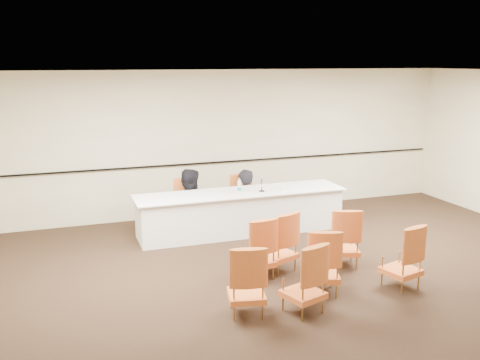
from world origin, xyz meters
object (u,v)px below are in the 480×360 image
Objects in this scene: coffee_cup at (283,187)px; aud_chair_front_left at (257,247)px; panel_table at (241,212)px; drinking_glass at (253,188)px; panelist_second at (189,213)px; aud_chair_front_mid at (279,241)px; microphone at (262,184)px; aud_chair_back_left at (246,279)px; aud_chair_front_right at (344,237)px; aud_chair_back_mid at (322,260)px; water_bottle at (239,186)px; aud_chair_extra at (303,278)px; panelist_second_chair at (188,205)px; panelist_main_chair at (244,200)px; aud_chair_back_right at (402,256)px; panelist_main at (244,210)px.

aud_chair_front_left is at bearing -123.49° from coffee_cup.
panel_table is 0.51m from drinking_glass.
aud_chair_front_mid is (0.79, -2.53, 0.17)m from panelist_second.
coffee_cup is at bearing 10.98° from microphone.
aud_chair_back_left is at bearing -96.81° from microphone.
aud_chair_front_mid is (-0.32, -1.92, -0.37)m from drinking_glass.
aud_chair_back_mid is at bearing -117.00° from aud_chair_front_right.
panel_table is 4.17× the size of aud_chair_back_left.
microphone is at bearing 168.56° from panelist_second.
water_bottle is 0.27× the size of aud_chair_extra.
panelist_second_chair is 2.65m from aud_chair_front_mid.
microphone is 1.12× the size of water_bottle.
panelist_second is at bearing 180.00° from panelist_main_chair.
panelist_second reaches higher than aud_chair_back_left.
panelist_second is 1.37m from drinking_glass.
aud_chair_front_left is (0.37, -2.68, 0.17)m from panelist_second.
aud_chair_extra reaches higher than panel_table.
aud_chair_back_left is 1.00× the size of aud_chair_back_mid.
panelist_second is 4.29m from aud_chair_back_right.
aud_chair_back_mid reaches higher than panel_table.
aud_chair_back_mid is 1.00× the size of aud_chair_extra.
microphone is 0.30× the size of aud_chair_front_right.
panelist_second reaches higher than aud_chair_back_right.
drinking_glass is at bearing 164.12° from coffee_cup.
aud_chair_front_right is at bearing -64.83° from panel_table.
panelist_main reaches higher than aud_chair_front_left.
panel_table is at bearing 164.58° from panelist_second.
panelist_second is 1.83× the size of aud_chair_front_left.
aud_chair_back_left is at bearing -109.29° from panelist_main_chair.
aud_chair_front_mid is at bearing -85.35° from microphone.
aud_chair_front_left is (-0.86, -1.97, -0.46)m from microphone.
aud_chair_extra is at bearing -98.74° from panelist_main_chair.
aud_chair_back_left is (-0.18, -3.73, 0.17)m from panelist_second.
aud_chair_front_right is 1.08m from aud_chair_back_right.
water_bottle is at bearing 171.61° from coffee_cup.
aud_chair_back_right is at bearing -65.98° from water_bottle.
water_bottle is at bearing -173.96° from drinking_glass.
panel_table is at bearing -33.70° from panelist_second_chair.
microphone is at bearing 59.85° from aud_chair_extra.
water_bottle is 3.33m from aud_chair_extra.
aud_chair_back_right is (1.15, -0.22, 0.00)m from aud_chair_back_mid.
panelist_main_chair is 0.85m from microphone.
aud_chair_front_right is at bearing 25.99° from aud_chair_extra.
panelist_second reaches higher than panel_table.
panelist_second is 1.83× the size of panelist_second_chair.
aud_chair_back_left is 0.73m from aud_chair_extra.
panelist_main_chair and aud_chair_front_left have the same top height.
panelist_main is 0.84m from drinking_glass.
panelist_second_chair is at bearing -0.00° from panelist_second.
aud_chair_back_mid is at bearing 125.07° from panelist_second.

